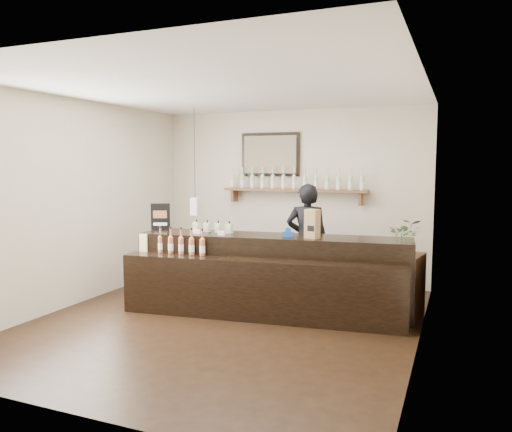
{
  "coord_description": "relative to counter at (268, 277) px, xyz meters",
  "views": [
    {
      "loc": [
        2.61,
        -5.36,
        1.93
      ],
      "look_at": [
        0.12,
        0.7,
        1.24
      ],
      "focal_mm": 35.0,
      "sensor_mm": 36.0,
      "label": 1
    }
  ],
  "objects": [
    {
      "name": "ground",
      "position": [
        -0.35,
        -0.57,
        -0.47
      ],
      "size": [
        5.0,
        5.0,
        0.0
      ],
      "primitive_type": "plane",
      "color": "black",
      "rests_on": "ground"
    },
    {
      "name": "room_shell",
      "position": [
        -0.35,
        -0.57,
        1.24
      ],
      "size": [
        5.0,
        5.0,
        5.0
      ],
      "color": "beige",
      "rests_on": "ground"
    },
    {
      "name": "back_wall_decor",
      "position": [
        -0.49,
        1.8,
        1.29
      ],
      "size": [
        2.66,
        0.96,
        1.69
      ],
      "color": "brown",
      "rests_on": "ground"
    },
    {
      "name": "counter",
      "position": [
        0.0,
        0.0,
        0.0
      ],
      "size": [
        3.61,
        1.37,
        1.16
      ],
      "color": "black",
      "rests_on": "ground"
    },
    {
      "name": "promo_sign",
      "position": [
        -1.67,
        0.07,
        0.71
      ],
      "size": [
        0.25,
        0.13,
        0.37
      ],
      "color": "black",
      "rests_on": "counter"
    },
    {
      "name": "paper_bag",
      "position": [
        0.55,
        0.09,
        0.71
      ],
      "size": [
        0.2,
        0.17,
        0.36
      ],
      "color": "#99724A",
      "rests_on": "counter"
    },
    {
      "name": "tape_dispenser",
      "position": [
        0.23,
        0.1,
        0.57
      ],
      "size": [
        0.15,
        0.1,
        0.12
      ],
      "color": "#194FB3",
      "rests_on": "counter"
    },
    {
      "name": "side_cabinet",
      "position": [
        1.65,
        0.43,
        -0.06
      ],
      "size": [
        0.49,
        0.61,
        0.81
      ],
      "color": "brown",
      "rests_on": "ground"
    },
    {
      "name": "potted_plant",
      "position": [
        1.65,
        0.43,
        0.56
      ],
      "size": [
        0.44,
        0.4,
        0.45
      ],
      "primitive_type": "imported",
      "rotation": [
        0.0,
        0.0,
        0.12
      ],
      "color": "#315B24",
      "rests_on": "side_cabinet"
    },
    {
      "name": "shopkeeper",
      "position": [
        0.22,
        0.98,
        0.46
      ],
      "size": [
        0.76,
        0.58,
        1.86
      ],
      "primitive_type": "imported",
      "rotation": [
        0.0,
        0.0,
        3.36
      ],
      "color": "black",
      "rests_on": "ground"
    }
  ]
}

